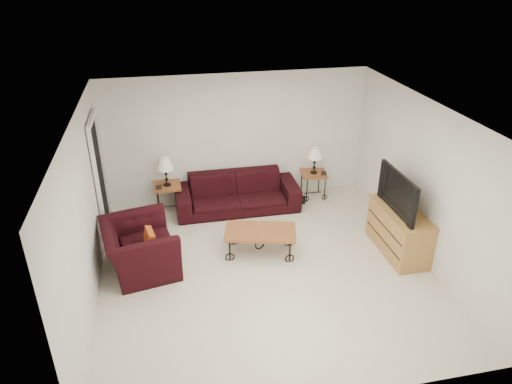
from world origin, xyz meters
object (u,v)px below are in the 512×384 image
(side_table_left, at_px, (168,198))
(armchair, at_px, (140,248))
(side_table_right, at_px, (313,185))
(coffee_table, at_px, (260,242))
(sofa, at_px, (237,193))
(lamp_left, at_px, (166,172))
(television, at_px, (404,192))
(lamp_right, at_px, (315,160))
(backpack, at_px, (297,195))
(tv_stand, at_px, (399,231))

(side_table_left, height_order, armchair, armchair)
(side_table_right, bearing_deg, coffee_table, -129.98)
(side_table_right, distance_m, armchair, 3.81)
(side_table_right, height_order, coffee_table, side_table_right)
(armchair, bearing_deg, side_table_left, -26.07)
(sofa, height_order, lamp_left, lamp_left)
(sofa, distance_m, coffee_table, 1.57)
(television, bearing_deg, lamp_left, -120.92)
(coffee_table, distance_m, armchair, 1.90)
(armchair, bearing_deg, television, -105.65)
(coffee_table, bearing_deg, lamp_right, 50.02)
(sofa, bearing_deg, coffee_table, -85.91)
(sofa, bearing_deg, backpack, -7.61)
(side_table_left, xyz_separation_m, lamp_left, (0.00, 0.00, 0.54))
(side_table_left, relative_size, lamp_right, 1.03)
(lamp_left, height_order, tv_stand, lamp_left)
(side_table_left, bearing_deg, backpack, -7.79)
(sofa, bearing_deg, lamp_right, 6.53)
(tv_stand, height_order, backpack, tv_stand)
(sofa, height_order, lamp_right, lamp_right)
(side_table_left, bearing_deg, sofa, -7.95)
(sofa, xyz_separation_m, side_table_left, (-1.29, 0.18, -0.07))
(side_table_right, bearing_deg, sofa, -173.47)
(tv_stand, height_order, television, television)
(backpack, bearing_deg, tv_stand, -40.43)
(side_table_left, xyz_separation_m, side_table_right, (2.86, 0.00, -0.01))
(coffee_table, height_order, television, television)
(tv_stand, bearing_deg, side_table_left, 149.22)
(side_table_left, distance_m, armchair, 1.86)
(side_table_right, bearing_deg, backpack, -142.34)
(side_table_right, relative_size, lamp_right, 1.00)
(lamp_left, distance_m, armchair, 1.91)
(side_table_left, relative_size, lamp_left, 1.00)
(coffee_table, bearing_deg, armchair, -178.45)
(armchair, bearing_deg, tv_stand, -105.62)
(tv_stand, bearing_deg, backpack, 122.98)
(backpack, bearing_deg, lamp_left, -171.21)
(sofa, relative_size, backpack, 4.80)
(side_table_right, xyz_separation_m, lamp_right, (0.00, 0.00, 0.53))
(lamp_left, bearing_deg, side_table_right, 0.00)
(side_table_left, height_order, television, television)
(side_table_right, xyz_separation_m, lamp_left, (-2.86, 0.00, 0.55))
(lamp_left, bearing_deg, backpack, -7.79)
(side_table_right, bearing_deg, television, -71.28)
(sofa, relative_size, lamp_right, 4.38)
(lamp_left, distance_m, tv_stand, 4.22)
(coffee_table, xyz_separation_m, television, (2.19, -0.41, 0.88))
(television, bearing_deg, lamp_right, -161.28)
(backpack, bearing_deg, side_table_right, 54.24)
(side_table_right, bearing_deg, armchair, -151.87)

